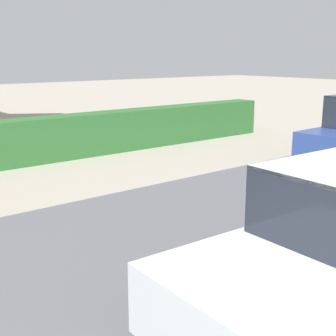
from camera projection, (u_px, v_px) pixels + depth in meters
The scene contains 2 objects.
road_strip at pixel (153, 280), 5.22m from camera, with size 28.00×6.20×0.01m, color #5B5B60.
garden_hedge at pixel (21, 142), 10.58m from camera, with size 15.04×0.68×1.03m, color #2D662D.
Camera 1 is at (-2.86, 0.08, 2.45)m, focal length 50.00 mm.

